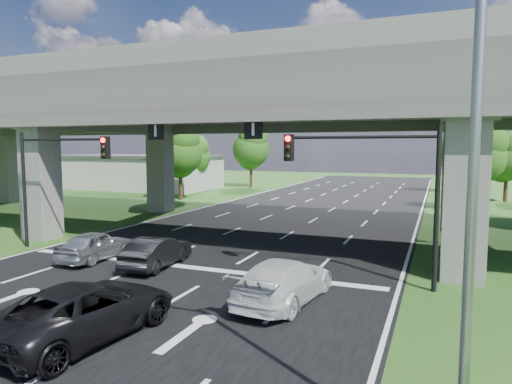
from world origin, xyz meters
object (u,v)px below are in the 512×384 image
Objects in this scene: streetlight_far at (442,139)px; car_dark at (157,252)px; car_silver at (95,245)px; car_trailing at (86,310)px; streetlight_near at (446,105)px; signal_right at (375,175)px; signal_left at (54,168)px; car_white at (284,281)px; streetlight_beyond at (441,142)px.

streetlight_far is 24.40m from car_dark.
car_trailing reaches higher than car_silver.
streetlight_near and streetlight_far have the same top height.
car_silver is at bearing 148.52° from streetlight_near.
signal_right is 9.74m from car_dark.
streetlight_near reaches higher than car_dark.
car_dark is at bearing -63.94° from car_trailing.
signal_right is at bearing -177.63° from car_silver.
signal_left is (-15.65, 0.00, 0.00)m from signal_right.
car_silver is at bearing -4.46° from car_dark.
streetlight_far reaches higher than car_silver.
streetlight_far is 2.47× the size of car_dark.
signal_right is 15.65m from signal_left.
car_silver is 0.98× the size of car_dark.
car_silver is at bearing -124.99° from streetlight_far.
signal_left is at bearing -7.25° from car_white.
signal_right is at bearing -96.47° from streetlight_far.
car_silver is at bearing -16.30° from signal_left.
streetlight_beyond is at bearing 90.00° from streetlight_near.
signal_left is 26.95m from streetlight_far.
car_white is (-4.77, -23.20, -5.09)m from streetlight_far.
car_silver is at bearing -175.66° from signal_right.
car_white is 0.91× the size of car_trailing.
streetlight_near is 17.98m from car_silver.
streetlight_near is 2.00× the size of car_white.
signal_left reaches higher than car_dark.
car_white is (9.93, -2.20, 0.05)m from car_silver.
streetlight_beyond is 39.03m from car_dark.
car_trailing is (-8.90, -43.94, -5.06)m from streetlight_beyond.
car_dark is (3.38, 0.00, -0.01)m from car_silver.
streetlight_far is 26.14m from car_silver.
streetlight_far is at bearing 48.22° from signal_left.
car_trailing is (5.80, -6.94, 0.08)m from car_silver.
streetlight_far reaches higher than car_white.
car_white is at bearing 157.00° from car_dark.
signal_left is at bearing -18.27° from car_silver.
car_trailing is at bearing 166.97° from streetlight_near.
streetlight_beyond is at bearing -111.47° from car_dark.
streetlight_far is at bearing 83.53° from signal_right.
streetlight_near is 15.35m from car_dark.
streetlight_near is at bearing 131.19° from car_white.
car_trailing is at bearing 55.15° from car_white.
car_white is at bearing -124.17° from car_trailing.
streetlight_far and streetlight_beyond have the same top height.
car_dark is (-9.04, -0.94, -3.49)m from signal_right.
car_dark is 6.91m from car_white.
signal_left is at bearing -12.59° from car_dark.
streetlight_near is 46.00m from streetlight_beyond.
signal_right is 1.48× the size of car_dark.
car_silver is (-14.70, -37.00, -5.14)m from streetlight_beyond.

